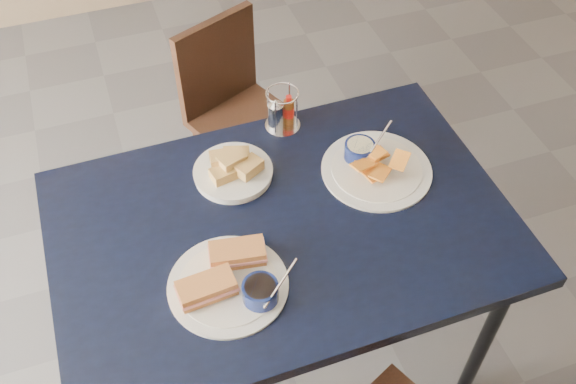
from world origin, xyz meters
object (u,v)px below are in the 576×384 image
object	(u,v)px
chair_far	(239,98)
plantain_plate	(371,163)
condiment_caddy	(281,112)
dining_table	(283,237)
sandwich_plate	(231,280)
bread_basket	(233,169)

from	to	relation	value
chair_far	plantain_plate	distance (m)	0.87
plantain_plate	condiment_caddy	world-z (taller)	condiment_caddy
dining_table	sandwich_plate	distance (m)	0.25
dining_table	bread_basket	size ratio (longest dim) A/B	5.54
chair_far	condiment_caddy	world-z (taller)	condiment_caddy
dining_table	condiment_caddy	world-z (taller)	condiment_caddy
sandwich_plate	bread_basket	bearing A→B (deg)	73.24
plantain_plate	bread_basket	xyz separation A→B (m)	(-0.39, 0.10, 0.01)
bread_basket	plantain_plate	bearing A→B (deg)	-14.69
plantain_plate	condiment_caddy	size ratio (longest dim) A/B	2.36
sandwich_plate	condiment_caddy	xyz separation A→B (m)	(0.30, 0.51, 0.03)
bread_basket	condiment_caddy	world-z (taller)	condiment_caddy
plantain_plate	condiment_caddy	bearing A→B (deg)	126.79
plantain_plate	bread_basket	world-z (taller)	plantain_plate
sandwich_plate	chair_far	bearing A→B (deg)	73.62
dining_table	plantain_plate	bearing A→B (deg)	19.27
condiment_caddy	sandwich_plate	bearing A→B (deg)	-120.79
bread_basket	dining_table	bearing A→B (deg)	-69.97
dining_table	sandwich_plate	xyz separation A→B (m)	(-0.18, -0.15, 0.09)
dining_table	sandwich_plate	size ratio (longest dim) A/B	3.93
condiment_caddy	plantain_plate	bearing A→B (deg)	-53.21
chair_far	dining_table	bearing A→B (deg)	-97.74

